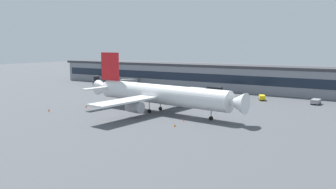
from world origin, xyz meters
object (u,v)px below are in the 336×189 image
object	(u,v)px
belt_loader	(100,84)
crew_van	(136,85)
traffic_cone_0	(175,125)
traffic_cone_1	(184,120)
follow_me_car	(262,97)
stair_truck	(214,91)
pushback_tractor	(316,101)
airliner	(158,94)
catering_truck	(96,79)
traffic_cone_2	(86,106)
traffic_cone_3	(49,110)
fuel_truck	(129,82)

from	to	relation	value
belt_loader	crew_van	size ratio (longest dim) A/B	1.18
traffic_cone_0	traffic_cone_1	world-z (taller)	traffic_cone_0
follow_me_car	stair_truck	world-z (taller)	stair_truck
stair_truck	traffic_cone_0	world-z (taller)	stair_truck
pushback_tractor	stair_truck	size ratio (longest dim) A/B	0.79
airliner	follow_me_car	size ratio (longest dim) A/B	11.63
catering_truck	traffic_cone_2	distance (m)	72.96
stair_truck	traffic_cone_3	size ratio (longest dim) A/B	8.38
fuel_truck	traffic_cone_3	bearing A→B (deg)	-70.67
fuel_truck	traffic_cone_2	bearing A→B (deg)	-63.27
belt_loader	follow_me_car	distance (m)	82.76
airliner	traffic_cone_2	world-z (taller)	airliner
pushback_tractor	fuel_truck	world-z (taller)	fuel_truck
traffic_cone_0	fuel_truck	bearing A→B (deg)	136.75
fuel_truck	crew_van	bearing A→B (deg)	-30.22
traffic_cone_1	traffic_cone_2	bearing A→B (deg)	179.62
follow_me_car	traffic_cone_2	xyz separation A→B (m)	(-43.59, -45.91, -0.73)
belt_loader	pushback_tractor	world-z (taller)	belt_loader
catering_truck	crew_van	bearing A→B (deg)	-6.42
stair_truck	traffic_cone_0	distance (m)	55.86
pushback_tractor	belt_loader	bearing A→B (deg)	-179.53
belt_loader	traffic_cone_0	distance (m)	93.94
follow_me_car	traffic_cone_1	size ratio (longest dim) A/B	8.50
stair_truck	traffic_cone_1	bearing A→B (deg)	-74.46
traffic_cone_3	belt_loader	bearing A→B (deg)	121.13
traffic_cone_2	traffic_cone_1	bearing A→B (deg)	-0.38
follow_me_car	traffic_cone_0	world-z (taller)	follow_me_car
pushback_tractor	stair_truck	xyz separation A→B (m)	(-38.08, -0.04, 0.93)
stair_truck	traffic_cone_1	world-z (taller)	stair_truck
belt_loader	stair_truck	distance (m)	62.96
airliner	belt_loader	bearing A→B (deg)	147.77
traffic_cone_1	pushback_tractor	bearing A→B (deg)	62.22
pushback_tractor	traffic_cone_2	world-z (taller)	pushback_tractor
traffic_cone_1	traffic_cone_3	world-z (taller)	traffic_cone_3
catering_truck	traffic_cone_0	bearing A→B (deg)	-34.80
catering_truck	traffic_cone_3	bearing A→B (deg)	-55.53
traffic_cone_2	belt_loader	bearing A→B (deg)	130.26
fuel_truck	traffic_cone_2	world-z (taller)	fuel_truck
airliner	crew_van	world-z (taller)	airliner
traffic_cone_0	traffic_cone_3	bearing A→B (deg)	-174.59
traffic_cone_3	catering_truck	bearing A→B (deg)	124.47
fuel_truck	traffic_cone_1	distance (m)	85.44
airliner	pushback_tractor	xyz separation A→B (m)	(37.45, 40.91, -4.49)
pushback_tractor	traffic_cone_2	xyz separation A→B (m)	(-61.86, -47.08, -0.69)
follow_me_car	catering_truck	bearing A→B (deg)	175.08
crew_van	traffic_cone_2	bearing A→B (deg)	-68.79
belt_loader	pushback_tractor	size ratio (longest dim) A/B	1.36
airliner	belt_loader	size ratio (longest dim) A/B	8.39
crew_van	traffic_cone_2	xyz separation A→B (m)	(19.62, -50.57, -1.10)
airliner	pushback_tractor	world-z (taller)	airliner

